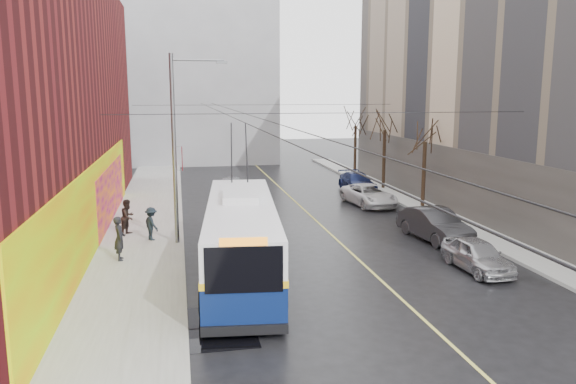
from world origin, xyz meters
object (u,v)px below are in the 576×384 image
Objects in this scene: parked_car_d at (357,182)px; pedestrian_c at (151,224)px; following_car at (231,188)px; parked_car_b at (435,225)px; parked_car_c at (369,195)px; tree_far at (356,117)px; streetlight_pole at (178,145)px; tree_mid at (385,120)px; tree_near at (426,129)px; pedestrian_b at (128,217)px; pedestrian_a at (119,238)px; trolleybus at (241,237)px; parked_car_a at (477,255)px.

parked_car_d is 2.89× the size of pedestrian_c.
parked_car_b is at bearing -48.31° from following_car.
parked_car_d is at bearing 72.59° from parked_car_c.
tree_far is 1.40× the size of parked_car_d.
following_car is 11.81m from pedestrian_c.
streetlight_pole is at bearing -145.99° from pedestrian_c.
tree_far reaches higher than parked_car_c.
tree_mid is at bearing 72.27° from parked_car_b.
tree_near is 1.36× the size of parked_car_d.
tree_far is 3.65× the size of pedestrian_b.
following_car is at bearing 117.61° from parked_car_b.
pedestrian_a is at bearing -138.91° from tree_mid.
trolleybus reaches higher than pedestrian_c.
trolleybus is at bearing -121.23° from parked_car_d.
parked_car_a is 2.40× the size of pedestrian_c.
pedestrian_b is at bearing 12.36° from pedestrian_c.
streetlight_pole is 18.71m from parked_car_d.
trolleybus reaches higher than parked_car_a.
following_car is (-11.66, -8.55, -4.38)m from tree_far.
tree_near is 0.97× the size of tree_far.
parked_car_d is (-2.12, 6.78, -4.30)m from tree_near.
pedestrian_c is at bearing -140.47° from parked_car_d.
parked_car_a is at bearing -93.72° from parked_car_d.
parked_car_d is at bearing 44.47° from streetlight_pole.
streetlight_pole is at bearing 150.32° from parked_car_a.
streetlight_pole is 13.10m from parked_car_b.
parked_car_b is 15.70m from following_car.
tree_near is at bearing -17.87° from following_car.
parked_car_c is 2.57× the size of pedestrian_a.
following_car is (-8.46, 17.78, 0.10)m from parked_car_a.
pedestrian_c reaches higher than parked_car_c.
trolleybus is 7.63× the size of pedestrian_c.
tree_mid reaches higher than parked_car_c.
streetlight_pole is at bearing 120.21° from trolleybus.
pedestrian_b is 1.11× the size of pedestrian_c.
parked_car_b is at bearing -97.35° from tree_far.
trolleybus is at bearing -138.90° from tree_near.
pedestrian_a is (-14.51, 3.89, 0.44)m from parked_car_a.
pedestrian_a is (-17.71, -15.44, -4.15)m from tree_mid.
tree_near is at bearing -33.29° from parked_car_c.
tree_near is at bearing -48.86° from pedestrian_b.
parked_car_d is at bearing 107.41° from tree_near.
tree_far reaches higher than pedestrian_c.
trolleybus is 6.96m from pedestrian_c.
trolleybus is 6.50× the size of pedestrian_a.
tree_near is 14.00m from tree_far.
tree_near is 5.48m from parked_car_c.
parked_car_b is at bearing 83.20° from parked_car_a.
pedestrian_a is at bearing 176.77° from parked_car_b.
pedestrian_a is (-4.93, 2.71, -0.51)m from trolleybus.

